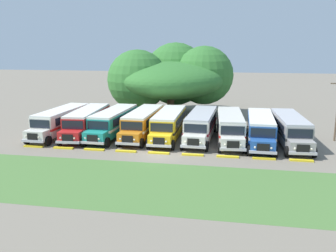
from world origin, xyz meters
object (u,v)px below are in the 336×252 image
at_px(parked_bus_slot_1, 87,121).
at_px(parked_bus_slot_2, 114,121).
at_px(parked_bus_slot_4, 169,123).
at_px(parked_bus_slot_8, 290,128).
at_px(parked_bus_slot_0, 61,120).
at_px(parked_bus_slot_6, 230,126).
at_px(parked_bus_slot_7, 261,128).
at_px(broad_shade_tree, 172,78).
at_px(parked_bus_slot_5, 201,124).
at_px(parked_bus_slot_3, 143,122).

bearing_deg(parked_bus_slot_1, parked_bus_slot_2, 91.16).
xyz_separation_m(parked_bus_slot_4, parked_bus_slot_8, (12.62, -0.21, 0.00)).
height_order(parked_bus_slot_0, parked_bus_slot_6, same).
xyz_separation_m(parked_bus_slot_1, parked_bus_slot_7, (18.95, -0.13, 0.00)).
relative_size(parked_bus_slot_4, parked_bus_slot_7, 1.00).
height_order(parked_bus_slot_1, parked_bus_slot_4, same).
height_order(parked_bus_slot_7, broad_shade_tree, broad_shade_tree).
relative_size(parked_bus_slot_1, parked_bus_slot_7, 1.01).
bearing_deg(parked_bus_slot_7, parked_bus_slot_0, -88.64).
xyz_separation_m(parked_bus_slot_1, parked_bus_slot_6, (15.86, 0.32, 0.00)).
bearing_deg(parked_bus_slot_8, parked_bus_slot_6, -94.93).
xyz_separation_m(parked_bus_slot_6, parked_bus_slot_7, (3.08, -0.46, 0.00)).
distance_m(parked_bus_slot_5, parked_bus_slot_7, 6.22).
distance_m(parked_bus_slot_0, parked_bus_slot_2, 6.09).
xyz_separation_m(parked_bus_slot_1, parked_bus_slot_3, (6.35, 0.55, 0.00)).
height_order(parked_bus_slot_3, broad_shade_tree, broad_shade_tree).
relative_size(parked_bus_slot_2, parked_bus_slot_8, 1.00).
height_order(parked_bus_slot_1, parked_bus_slot_5, same).
bearing_deg(parked_bus_slot_0, parked_bus_slot_5, 94.98).
xyz_separation_m(parked_bus_slot_4, parked_bus_slot_6, (6.58, -0.05, 0.00)).
height_order(parked_bus_slot_1, parked_bus_slot_2, same).
bearing_deg(parked_bus_slot_7, parked_bus_slot_5, -95.33).
height_order(parked_bus_slot_1, broad_shade_tree, broad_shade_tree).
height_order(parked_bus_slot_4, parked_bus_slot_6, same).
bearing_deg(parked_bus_slot_8, parked_bus_slot_7, -87.66).
bearing_deg(parked_bus_slot_2, parked_bus_slot_3, 97.83).
relative_size(parked_bus_slot_5, broad_shade_tree, 0.63).
relative_size(parked_bus_slot_0, parked_bus_slot_4, 1.00).
bearing_deg(parked_bus_slot_4, parked_bus_slot_1, -88.26).
bearing_deg(parked_bus_slot_3, broad_shade_tree, 177.29).
relative_size(parked_bus_slot_3, parked_bus_slot_6, 0.99).
height_order(parked_bus_slot_4, parked_bus_slot_5, same).
distance_m(parked_bus_slot_1, parked_bus_slot_6, 15.87).
height_order(parked_bus_slot_0, parked_bus_slot_5, same).
relative_size(parked_bus_slot_0, parked_bus_slot_3, 1.00).
distance_m(parked_bus_slot_5, broad_shade_tree, 15.08).
relative_size(parked_bus_slot_4, parked_bus_slot_5, 1.00).
bearing_deg(parked_bus_slot_4, parked_bus_slot_2, -89.35).
distance_m(parked_bus_slot_6, broad_shade_tree, 16.66).
bearing_deg(parked_bus_slot_3, parked_bus_slot_8, 89.84).
relative_size(parked_bus_slot_8, broad_shade_tree, 0.63).
xyz_separation_m(parked_bus_slot_4, parked_bus_slot_7, (9.67, -0.51, 0.00)).
xyz_separation_m(parked_bus_slot_7, broad_shade_tree, (-11.66, 14.23, 3.79)).
distance_m(parked_bus_slot_7, broad_shade_tree, 18.78).
xyz_separation_m(parked_bus_slot_2, parked_bus_slot_3, (3.32, 0.31, 0.00)).
relative_size(parked_bus_slot_6, broad_shade_tree, 0.63).
bearing_deg(broad_shade_tree, parked_bus_slot_7, -50.69).
relative_size(parked_bus_slot_3, parked_bus_slot_4, 1.00).
distance_m(parked_bus_slot_1, parked_bus_slot_3, 6.37).
xyz_separation_m(parked_bus_slot_3, parked_bus_slot_7, (12.60, -0.68, 0.00)).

